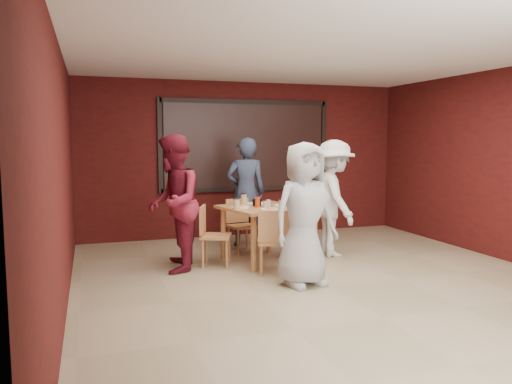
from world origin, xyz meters
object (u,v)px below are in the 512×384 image
object	(u,v)px
chair_left	(211,232)
dining_table	(262,214)
chair_front	(274,238)
diner_back	(246,192)
diner_right	(333,198)
chair_right	(306,227)
diner_left	(174,203)
diner_front	(304,214)
chair_back	(240,222)

from	to	relation	value
chair_left	dining_table	bearing A→B (deg)	-1.20
chair_front	diner_back	size ratio (longest dim) A/B	0.48
diner_right	chair_right	bearing A→B (deg)	106.40
chair_front	diner_left	world-z (taller)	diner_left
diner_front	diner_right	distance (m)	1.67
chair_front	chair_right	size ratio (longest dim) A/B	1.03
chair_front	chair_left	bearing A→B (deg)	132.47
chair_back	chair_front	bearing A→B (deg)	-89.36
chair_front	diner_front	bearing A→B (deg)	-71.23
chair_left	chair_right	world-z (taller)	chair_left
dining_table	chair_front	bearing A→B (deg)	-96.75
dining_table	diner_front	world-z (taller)	diner_front
dining_table	diner_front	bearing A→B (deg)	-85.37
chair_front	chair_right	distance (m)	1.00
chair_left	chair_right	size ratio (longest dim) A/B	1.01
chair_front	chair_back	distance (m)	1.46
diner_front	diner_back	bearing A→B (deg)	78.54
dining_table	diner_right	bearing A→B (deg)	1.72
dining_table	diner_left	distance (m)	1.30
chair_front	diner_right	xyz separation A→B (m)	(1.25, 0.75, 0.39)
chair_right	diner_front	world-z (taller)	diner_front
chair_left	diner_left	world-z (taller)	diner_left
chair_right	dining_table	bearing A→B (deg)	174.47
dining_table	chair_left	bearing A→B (deg)	178.80
dining_table	chair_left	distance (m)	0.79
diner_right	dining_table	bearing A→B (deg)	96.51
chair_right	diner_back	bearing A→B (deg)	115.30
diner_back	diner_front	bearing A→B (deg)	99.19
diner_back	diner_right	world-z (taller)	diner_back
diner_left	diner_back	bearing A→B (deg)	143.92
chair_front	chair_left	xyz separation A→B (m)	(-0.67, 0.73, -0.01)
chair_right	chair_left	bearing A→B (deg)	176.75
diner_back	diner_right	distance (m)	1.52
chair_back	diner_front	xyz separation A→B (m)	(0.20, -2.01, 0.40)
chair_right	diner_back	world-z (taller)	diner_back
diner_back	diner_right	size ratio (longest dim) A/B	1.02
diner_left	diner_right	size ratio (longest dim) A/B	1.04
chair_right	diner_front	distance (m)	1.38
chair_back	diner_front	size ratio (longest dim) A/B	0.48
chair_back	diner_right	bearing A→B (deg)	-29.34
diner_left	chair_front	bearing A→B (deg)	75.13
chair_front	diner_back	xyz separation A→B (m)	(0.19, 1.84, 0.41)
dining_table	diner_back	xyz separation A→B (m)	(0.11, 1.13, 0.19)
chair_left	diner_left	xyz separation A→B (m)	(-0.53, -0.10, 0.44)
dining_table	diner_left	world-z (taller)	diner_left
chair_back	chair_left	world-z (taller)	chair_left
diner_left	diner_right	world-z (taller)	diner_left
diner_left	chair_back	bearing A→B (deg)	137.92
chair_left	diner_right	distance (m)	1.95
chair_left	diner_back	world-z (taller)	diner_back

